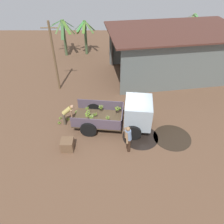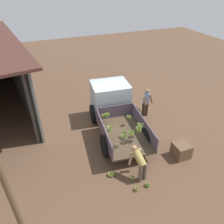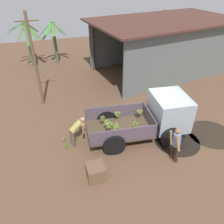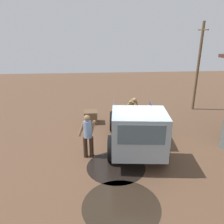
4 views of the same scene
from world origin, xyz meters
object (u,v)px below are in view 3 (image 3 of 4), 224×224
(utility_pole, at_px, (35,61))
(wooden_crate_0, at_px, (96,172))
(person_worker_loading, at_px, (76,130))
(banana_bunch_on_ground_0, at_px, (66,145))
(banana_bunch_on_ground_1, at_px, (82,127))
(cargo_truck, at_px, (159,115))
(banana_bunch_on_ground_2, at_px, (75,138))
(person_foreground_visitor, at_px, (176,143))
(banana_bunch_on_ground_3, at_px, (64,139))

(utility_pole, bearing_deg, wooden_crate_0, -75.32)
(person_worker_loading, xyz_separation_m, wooden_crate_0, (0.32, -2.18, -0.45))
(banana_bunch_on_ground_0, bearing_deg, banana_bunch_on_ground_1, 48.32)
(cargo_truck, bearing_deg, banana_bunch_on_ground_2, 175.79)
(person_foreground_visitor, bearing_deg, utility_pole, -63.08)
(cargo_truck, relative_size, person_foreground_visitor, 2.84)
(banana_bunch_on_ground_0, xyz_separation_m, banana_bunch_on_ground_3, (-0.01, 0.46, 0.00))
(person_foreground_visitor, xyz_separation_m, banana_bunch_on_ground_2, (-3.65, 2.51, -0.82))
(cargo_truck, relative_size, banana_bunch_on_ground_0, 22.02)
(person_worker_loading, bearing_deg, banana_bunch_on_ground_0, 176.84)
(utility_pole, relative_size, wooden_crate_0, 7.61)
(banana_bunch_on_ground_2, bearing_deg, wooden_crate_0, -80.86)
(person_worker_loading, bearing_deg, person_foreground_visitor, -45.55)
(banana_bunch_on_ground_2, distance_m, banana_bunch_on_ground_3, 0.50)
(person_foreground_visitor, relative_size, banana_bunch_on_ground_2, 7.21)
(cargo_truck, xyz_separation_m, wooden_crate_0, (-3.43, -1.75, -0.73))
(banana_bunch_on_ground_3, bearing_deg, cargo_truck, -10.35)
(utility_pole, distance_m, banana_bunch_on_ground_3, 4.50)
(person_worker_loading, height_order, banana_bunch_on_ground_0, person_worker_loading)
(cargo_truck, distance_m, banana_bunch_on_ground_2, 4.00)
(banana_bunch_on_ground_0, height_order, banana_bunch_on_ground_2, banana_bunch_on_ground_2)
(utility_pole, relative_size, person_worker_loading, 3.87)
(banana_bunch_on_ground_2, height_order, banana_bunch_on_ground_3, banana_bunch_on_ground_2)
(wooden_crate_0, bearing_deg, cargo_truck, 27.07)
(wooden_crate_0, bearing_deg, banana_bunch_on_ground_2, 99.14)
(banana_bunch_on_ground_2, xyz_separation_m, banana_bunch_on_ground_3, (-0.49, 0.09, -0.01))
(banana_bunch_on_ground_1, bearing_deg, wooden_crate_0, -91.36)
(person_foreground_visitor, xyz_separation_m, banana_bunch_on_ground_1, (-3.18, 3.21, -0.82))
(utility_pole, distance_m, person_worker_loading, 4.61)
(person_worker_loading, distance_m, banana_bunch_on_ground_0, 0.88)
(utility_pole, bearing_deg, person_worker_loading, -72.01)
(utility_pole, bearing_deg, person_foreground_visitor, -52.09)
(person_worker_loading, distance_m, banana_bunch_on_ground_3, 0.95)
(cargo_truck, xyz_separation_m, banana_bunch_on_ground_1, (-3.35, 1.39, -0.94))
(banana_bunch_on_ground_0, bearing_deg, person_foreground_visitor, -27.48)
(utility_pole, bearing_deg, cargo_truck, -41.35)
(banana_bunch_on_ground_2, bearing_deg, cargo_truck, -10.30)
(banana_bunch_on_ground_0, xyz_separation_m, banana_bunch_on_ground_2, (0.48, 0.37, 0.01))
(banana_bunch_on_ground_1, distance_m, banana_bunch_on_ground_2, 0.84)
(wooden_crate_0, bearing_deg, banana_bunch_on_ground_3, 109.12)
(cargo_truck, xyz_separation_m, banana_bunch_on_ground_0, (-4.30, 0.33, -0.96))
(cargo_truck, height_order, wooden_crate_0, cargo_truck)
(banana_bunch_on_ground_1, bearing_deg, person_worker_loading, -112.25)
(cargo_truck, xyz_separation_m, banana_bunch_on_ground_3, (-4.31, 0.79, -0.95))
(cargo_truck, height_order, banana_bunch_on_ground_2, cargo_truck)
(banana_bunch_on_ground_0, bearing_deg, wooden_crate_0, -67.31)
(banana_bunch_on_ground_1, bearing_deg, banana_bunch_on_ground_2, -124.07)
(banana_bunch_on_ground_1, distance_m, wooden_crate_0, 3.15)
(banana_bunch_on_ground_2, bearing_deg, banana_bunch_on_ground_3, 169.23)
(banana_bunch_on_ground_1, relative_size, banana_bunch_on_ground_2, 1.15)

